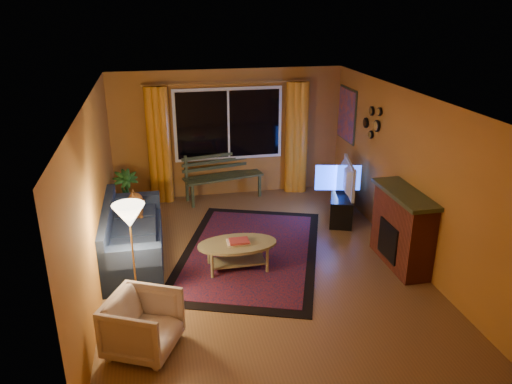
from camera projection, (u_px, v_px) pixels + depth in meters
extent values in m
cube|color=brown|center=(260.00, 265.00, 7.50)|extent=(4.50, 6.00, 0.02)
cube|color=white|center=(261.00, 97.00, 6.59)|extent=(4.50, 6.00, 0.02)
cube|color=#B3712B|center=(228.00, 134.00, 9.79)|extent=(4.50, 0.02, 2.50)
cube|color=#B3712B|center=(94.00, 198.00, 6.62)|extent=(0.02, 6.00, 2.50)
cube|color=#B3712B|center=(408.00, 176.00, 7.47)|extent=(0.02, 6.00, 2.50)
cube|color=black|center=(229.00, 124.00, 9.66)|extent=(2.00, 0.02, 1.30)
cylinder|color=#BF8C3F|center=(228.00, 83.00, 9.33)|extent=(3.20, 0.03, 0.03)
cylinder|color=orange|center=(159.00, 146.00, 9.47)|extent=(0.36, 0.36, 2.24)
cylinder|color=orange|center=(296.00, 138.00, 9.97)|extent=(0.36, 0.36, 2.24)
cube|color=#2F3820|center=(224.00, 188.00, 9.87)|extent=(1.61, 0.78, 0.46)
imported|color=#235B1E|center=(126.00, 193.00, 9.05)|extent=(0.56, 0.56, 0.84)
cube|color=#1E2A47|center=(130.00, 234.00, 7.49)|extent=(0.94, 2.14, 0.86)
imported|color=#C3AEA5|center=(143.00, 322.00, 5.54)|extent=(0.92, 0.95, 0.75)
cylinder|color=#BF8C3F|center=(133.00, 256.00, 6.28)|extent=(0.29, 0.29, 1.39)
cube|color=maroon|center=(250.00, 252.00, 7.83)|extent=(3.05, 3.77, 0.02)
cylinder|color=#968B59|center=(238.00, 256.00, 7.30)|extent=(1.16, 1.16, 0.42)
cube|color=black|center=(341.00, 205.00, 9.02)|extent=(0.77, 1.21, 0.48)
imported|color=black|center=(343.00, 177.00, 8.83)|extent=(0.35, 1.01, 0.58)
cube|color=maroon|center=(402.00, 230.00, 7.32)|extent=(0.40, 1.20, 1.10)
cube|color=#EB4C0E|center=(347.00, 115.00, 9.55)|extent=(0.04, 0.76, 0.96)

